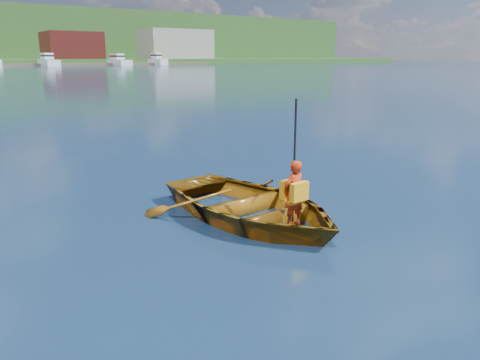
{
  "coord_description": "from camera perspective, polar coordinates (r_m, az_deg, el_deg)",
  "views": [
    {
      "loc": [
        -3.57,
        -6.18,
        2.76
      ],
      "look_at": [
        0.81,
        0.09,
        0.74
      ],
      "focal_mm": 35.0,
      "sensor_mm": 36.0,
      "label": 1
    }
  ],
  "objects": [
    {
      "name": "hillside_trees",
      "position": [
        244.12,
        -23.04,
        16.89
      ],
      "size": [
        321.04,
        83.15,
        25.38
      ],
      "color": "#382314",
      "rests_on": "ground"
    },
    {
      "name": "rowboat",
      "position": [
        8.16,
        1.2,
        -3.1
      ],
      "size": [
        3.09,
        4.11,
        0.81
      ],
      "color": "brown",
      "rests_on": "ground"
    },
    {
      "name": "child_paddler",
      "position": [
        7.52,
        6.58,
        -1.56
      ],
      "size": [
        0.42,
        0.36,
        2.03
      ],
      "color": "#B72C0F",
      "rests_on": "ground"
    },
    {
      "name": "ground",
      "position": [
        7.65,
        -4.62,
        -6.4
      ],
      "size": [
        600.0,
        600.0,
        0.0
      ],
      "color": "#0C183D",
      "rests_on": "ground"
    }
  ]
}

